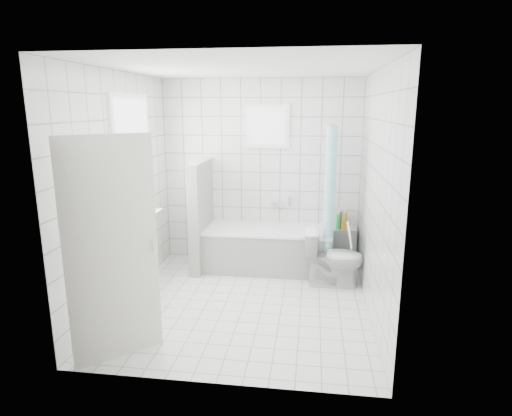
# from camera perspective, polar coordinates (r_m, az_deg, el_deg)

# --- Properties ---
(ground) EXTENTS (3.00, 3.00, 0.00)m
(ground) POSITION_cam_1_polar(r_m,az_deg,el_deg) (5.08, -1.53, -12.51)
(ground) COLOR white
(ground) RESTS_ON ground
(ceiling) EXTENTS (3.00, 3.00, 0.00)m
(ceiling) POSITION_cam_1_polar(r_m,az_deg,el_deg) (4.59, -1.74, 18.19)
(ceiling) COLOR white
(ceiling) RESTS_ON ground
(wall_back) EXTENTS (2.80, 0.02, 2.60)m
(wall_back) POSITION_cam_1_polar(r_m,az_deg,el_deg) (6.12, 0.61, 4.76)
(wall_back) COLOR white
(wall_back) RESTS_ON ground
(wall_front) EXTENTS (2.80, 0.02, 2.60)m
(wall_front) POSITION_cam_1_polar(r_m,az_deg,el_deg) (3.23, -5.88, -3.13)
(wall_front) COLOR white
(wall_front) RESTS_ON ground
(wall_left) EXTENTS (0.02, 3.00, 2.60)m
(wall_left) POSITION_cam_1_polar(r_m,az_deg,el_deg) (5.07, -17.46, 2.36)
(wall_left) COLOR white
(wall_left) RESTS_ON ground
(wall_right) EXTENTS (0.02, 3.00, 2.60)m
(wall_right) POSITION_cam_1_polar(r_m,az_deg,el_deg) (4.65, 15.67, 1.52)
(wall_right) COLOR white
(wall_right) RESTS_ON ground
(window_left) EXTENTS (0.01, 0.90, 1.40)m
(window_left) POSITION_cam_1_polar(r_m,az_deg,el_deg) (5.28, -15.88, 6.17)
(window_left) COLOR white
(window_left) RESTS_ON wall_left
(window_back) EXTENTS (0.50, 0.01, 0.50)m
(window_back) POSITION_cam_1_polar(r_m,az_deg,el_deg) (6.00, 1.54, 10.83)
(window_back) COLOR white
(window_back) RESTS_ON wall_back
(window_sill) EXTENTS (0.18, 1.02, 0.08)m
(window_sill) POSITION_cam_1_polar(r_m,az_deg,el_deg) (5.40, -14.95, -1.63)
(window_sill) COLOR white
(window_sill) RESTS_ON wall_left
(door) EXTENTS (0.62, 0.57, 2.00)m
(door) POSITION_cam_1_polar(r_m,az_deg,el_deg) (3.90, -18.60, -5.50)
(door) COLOR silver
(door) RESTS_ON ground
(bathtub) EXTENTS (1.72, 0.77, 0.58)m
(bathtub) POSITION_cam_1_polar(r_m,az_deg,el_deg) (5.98, 1.57, -5.41)
(bathtub) COLOR white
(bathtub) RESTS_ON ground
(partition_wall) EXTENTS (0.15, 0.85, 1.50)m
(partition_wall) POSITION_cam_1_polar(r_m,az_deg,el_deg) (5.97, -7.33, -0.96)
(partition_wall) COLOR white
(partition_wall) RESTS_ON ground
(tiled_ledge) EXTENTS (0.40, 0.24, 0.55)m
(tiled_ledge) POSITION_cam_1_polar(r_m,az_deg,el_deg) (6.21, 11.29, -5.10)
(tiled_ledge) COLOR white
(tiled_ledge) RESTS_ON ground
(toilet) EXTENTS (0.73, 0.42, 0.74)m
(toilet) POSITION_cam_1_polar(r_m,az_deg,el_deg) (5.49, 10.29, -6.53)
(toilet) COLOR white
(toilet) RESTS_ON ground
(curtain_rod) EXTENTS (0.02, 0.80, 0.02)m
(curtain_rod) POSITION_cam_1_polar(r_m,az_deg,el_deg) (5.62, 9.96, 10.98)
(curtain_rod) COLOR silver
(curtain_rod) RESTS_ON wall_back
(shower_curtain) EXTENTS (0.14, 0.48, 1.78)m
(shower_curtain) POSITION_cam_1_polar(r_m,az_deg,el_deg) (5.60, 9.64, 1.68)
(shower_curtain) COLOR #46C3CF
(shower_curtain) RESTS_ON curtain_rod
(tub_faucet) EXTENTS (0.18, 0.06, 0.06)m
(tub_faucet) POSITION_cam_1_polar(r_m,az_deg,el_deg) (6.14, 2.86, 0.50)
(tub_faucet) COLOR silver
(tub_faucet) RESTS_ON wall_back
(sill_bottles) EXTENTS (0.19, 0.38, 0.28)m
(sill_bottles) POSITION_cam_1_polar(r_m,az_deg,el_deg) (5.37, -14.90, -0.05)
(sill_bottles) COLOR silver
(sill_bottles) RESTS_ON window_sill
(ledge_bottles) EXTENTS (0.16, 0.18, 0.24)m
(ledge_bottles) POSITION_cam_1_polar(r_m,az_deg,el_deg) (6.07, 11.36, -1.68)
(ledge_bottles) COLOR red
(ledge_bottles) RESTS_ON tiled_ledge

